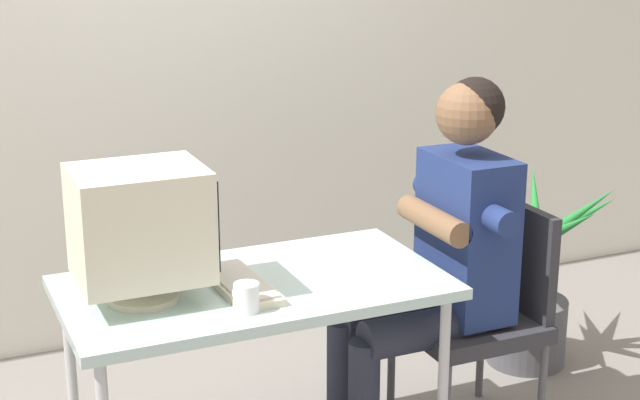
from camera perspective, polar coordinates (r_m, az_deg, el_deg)
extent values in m
cube|color=silver|center=(4.39, -6.77, 11.38)|extent=(8.00, 0.10, 3.00)
cylinder|color=#B7B7BC|center=(3.32, 7.21, -11.18)|extent=(0.04, 0.04, 0.70)
cylinder|color=#B7B7BC|center=(3.45, -14.33, -10.50)|extent=(0.04, 0.04, 0.70)
cylinder|color=#B7B7BC|center=(3.76, 2.84, -7.64)|extent=(0.04, 0.04, 0.70)
cube|color=silver|center=(3.17, -3.90, -5.14)|extent=(1.24, 0.67, 0.04)
cylinder|color=beige|center=(3.07, -10.29, -5.61)|extent=(0.23, 0.23, 0.02)
cylinder|color=beige|center=(3.05, -10.33, -4.96)|extent=(0.06, 0.06, 0.05)
cube|color=beige|center=(2.99, -10.52, -1.38)|extent=(0.39, 0.32, 0.35)
cube|color=black|center=(3.03, -6.80, -0.92)|extent=(0.01, 0.27, 0.28)
cube|color=beige|center=(3.11, -4.71, -4.99)|extent=(0.17, 0.41, 0.02)
cube|color=beige|center=(3.11, -4.72, -4.71)|extent=(0.14, 0.37, 0.01)
cylinder|color=#4C4C51|center=(3.69, 12.89, -11.01)|extent=(0.03, 0.03, 0.41)
cylinder|color=#4C4C51|center=(3.80, 4.21, -9.81)|extent=(0.03, 0.03, 0.41)
cylinder|color=#4C4C51|center=(3.99, 9.41, -8.66)|extent=(0.03, 0.03, 0.41)
cube|color=#2D2D33|center=(3.64, 8.63, -7.14)|extent=(0.46, 0.46, 0.06)
cube|color=#2D2D33|center=(3.66, 11.60, -3.23)|extent=(0.04, 0.42, 0.40)
cube|color=navy|center=(3.50, 8.60, -2.05)|extent=(0.22, 0.37, 0.59)
sphere|color=brown|center=(3.38, 8.63, 5.05)|extent=(0.22, 0.22, 0.22)
sphere|color=black|center=(3.39, 9.07, 5.41)|extent=(0.21, 0.21, 0.21)
cylinder|color=#262838|center=(3.43, 6.01, -7.63)|extent=(0.45, 0.14, 0.14)
cylinder|color=#262838|center=(3.57, 4.57, -6.57)|extent=(0.45, 0.14, 0.14)
cylinder|color=#262838|center=(3.58, 1.29, -10.75)|extent=(0.11, 0.11, 0.49)
cylinder|color=navy|center=(3.28, 10.38, -1.13)|extent=(0.09, 0.14, 0.09)
cylinder|color=navy|center=(3.63, 6.62, 0.73)|extent=(0.09, 0.14, 0.09)
cylinder|color=brown|center=(3.41, 6.66, -1.19)|extent=(0.09, 0.37, 0.09)
cylinder|color=#4C4C51|center=(4.34, 12.03, -7.49)|extent=(0.34, 0.34, 0.29)
cylinder|color=brown|center=(4.24, 12.25, -4.16)|extent=(0.04, 0.04, 0.25)
cone|color=#257E34|center=(4.26, 14.42, -1.35)|extent=(0.46, 0.15, 0.27)
cone|color=#257E34|center=(4.31, 12.50, -0.54)|extent=(0.28, 0.37, 0.37)
cone|color=#257E34|center=(4.31, 11.51, -0.73)|extent=(0.14, 0.44, 0.31)
cone|color=#257E34|center=(4.20, 10.85, -0.50)|extent=(0.25, 0.33, 0.42)
cone|color=#257E34|center=(4.07, 11.20, -1.12)|extent=(0.38, 0.14, 0.40)
cone|color=#257E34|center=(4.02, 11.68, -2.20)|extent=(0.38, 0.35, 0.31)
cone|color=#257E34|center=(4.06, 13.88, -1.78)|extent=(0.11, 0.43, 0.33)
cone|color=#257E34|center=(4.16, 14.40, -1.16)|extent=(0.33, 0.32, 0.39)
cylinder|color=white|center=(2.93, -4.33, -5.73)|extent=(0.08, 0.08, 0.09)
torus|color=white|center=(2.97, -4.62, -5.43)|extent=(0.06, 0.01, 0.06)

